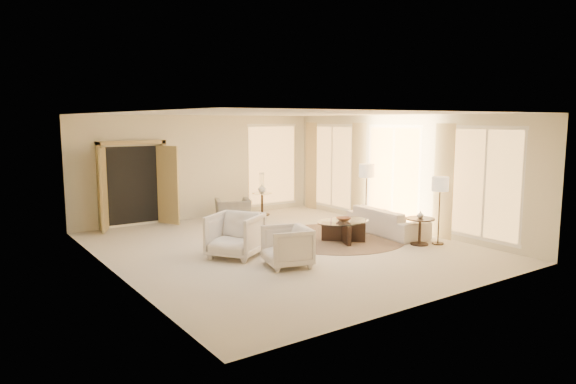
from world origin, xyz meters
TOP-DOWN VIEW (x-y plane):
  - room at (0.00, 0.00)m, footprint 7.04×8.04m
  - windows_right at (3.45, 0.10)m, footprint 0.10×6.40m
  - window_back_corner at (2.30, 3.95)m, footprint 1.70×0.10m
  - curtains_right at (3.40, 1.00)m, footprint 0.06×5.20m
  - french_doors at (-1.90, 3.82)m, footprint 1.95×0.66m
  - area_rug at (1.47, -0.00)m, footprint 3.40×3.40m
  - sofa at (2.74, -0.34)m, footprint 1.02×2.18m
  - armchair_left at (-1.23, -0.13)m, footprint 1.24×1.25m
  - armchair_right at (-0.75, -1.23)m, footprint 0.92×0.96m
  - accent_chair at (0.51, 3.14)m, footprint 1.05×0.86m
  - coffee_table at (1.35, -0.37)m, footprint 1.49×1.49m
  - end_table at (2.53, -1.51)m, footprint 0.62×0.62m
  - side_table at (1.59, 3.40)m, footprint 0.55×0.55m
  - floor_lamp_near at (2.90, 0.55)m, footprint 0.38×0.38m
  - floor_lamp_far at (2.90, -1.71)m, footprint 0.36×0.36m
  - bowl at (1.35, -0.37)m, footprint 0.38×0.38m
  - end_vase at (2.53, -1.51)m, footprint 0.15×0.15m
  - side_vase at (1.59, 3.40)m, footprint 0.23×0.23m

SIDE VIEW (x-z plane):
  - area_rug at x=1.47m, z-range 0.00..0.01m
  - coffee_table at x=1.35m, z-range 0.06..0.53m
  - sofa at x=2.74m, z-range 0.00..0.62m
  - side_table at x=1.59m, z-range 0.07..0.71m
  - accent_chair at x=0.51m, z-range 0.00..0.79m
  - end_table at x=2.53m, z-range 0.11..0.69m
  - armchair_right at x=-0.75m, z-range 0.00..0.82m
  - armchair_left at x=-1.23m, z-range 0.00..0.95m
  - bowl at x=1.35m, z-range 0.47..0.55m
  - end_vase at x=2.53m, z-range 0.58..0.73m
  - side_vase at x=1.59m, z-range 0.64..0.88m
  - french_doors at x=-1.90m, z-range -0.01..2.15m
  - floor_lamp_far at x=2.90m, z-range 0.52..1.99m
  - curtains_right at x=3.40m, z-range 0.00..2.60m
  - floor_lamp_near at x=2.90m, z-range 0.56..2.14m
  - windows_right at x=3.45m, z-range 0.15..2.55m
  - window_back_corner at x=2.30m, z-range 0.15..2.55m
  - room at x=0.00m, z-range -0.02..2.81m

